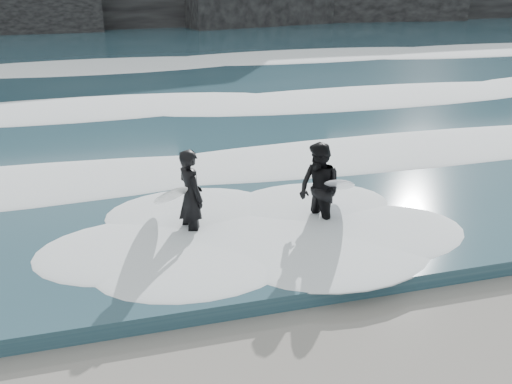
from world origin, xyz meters
TOP-DOWN VIEW (x-y plane):
  - sea at (0.00, 29.00)m, footprint 90.00×52.00m
  - foam_near at (0.00, 9.00)m, footprint 60.00×3.20m
  - foam_mid at (0.00, 16.00)m, footprint 60.00×4.00m
  - foam_far at (0.00, 25.00)m, footprint 60.00×4.80m
  - surfer_left at (-2.34, 5.86)m, footprint 1.13×1.80m
  - surfer_right at (0.27, 5.49)m, footprint 1.62×2.17m

SIDE VIEW (x-z plane):
  - sea at x=0.00m, z-range 0.00..0.30m
  - foam_near at x=0.00m, z-range 0.30..0.50m
  - foam_mid at x=0.00m, z-range 0.30..0.54m
  - foam_far at x=0.00m, z-range 0.30..0.60m
  - surfer_left at x=-2.34m, z-range 0.01..1.93m
  - surfer_right at x=0.27m, z-range 0.01..1.94m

